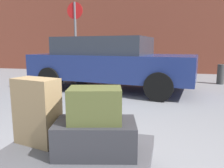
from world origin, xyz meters
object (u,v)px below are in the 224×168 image
object	(u,v)px
parked_car	(110,62)
bollard_kerb_near	(221,74)
luggage_cart	(78,156)
duffel_bag_olive_topmost_pile	(95,105)
suitcase_charcoal_center	(95,137)
suitcase_tan_front_left	(37,111)
no_parking_sign	(75,34)

from	to	relation	value
parked_car	bollard_kerb_near	world-z (taller)	parked_car
luggage_cart	duffel_bag_olive_topmost_pile	bearing A→B (deg)	-14.09
luggage_cart	bollard_kerb_near	distance (m)	6.37
suitcase_charcoal_center	suitcase_tan_front_left	distance (m)	0.58
suitcase_charcoal_center	suitcase_tan_front_left	bearing A→B (deg)	160.63
duffel_bag_olive_topmost_pile	no_parking_sign	distance (m)	5.49
luggage_cart	suitcase_tan_front_left	world-z (taller)	suitcase_tan_front_left
duffel_bag_olive_topmost_pile	parked_car	world-z (taller)	parked_car
luggage_cart	parked_car	xyz separation A→B (m)	(-0.80, 4.26, 0.49)
luggage_cart	no_parking_sign	bearing A→B (deg)	112.93
luggage_cart	parked_car	distance (m)	4.36
luggage_cart	parked_car	size ratio (longest dim) A/B	0.27
suitcase_tan_front_left	bollard_kerb_near	bearing A→B (deg)	77.98
parked_car	suitcase_charcoal_center	bearing A→B (deg)	-77.22
suitcase_charcoal_center	duffel_bag_olive_topmost_pile	distance (m)	0.27
suitcase_charcoal_center	duffel_bag_olive_topmost_pile	size ratio (longest dim) A/B	1.57
parked_car	suitcase_tan_front_left	bearing A→B (deg)	-84.27
duffel_bag_olive_topmost_pile	no_parking_sign	xyz separation A→B (m)	(-2.25, 4.95, 0.80)
duffel_bag_olive_topmost_pile	bollard_kerb_near	bearing A→B (deg)	55.55
suitcase_tan_front_left	no_parking_sign	size ratio (longest dim) A/B	0.23
suitcase_tan_front_left	parked_car	world-z (taller)	parked_car
bollard_kerb_near	duffel_bag_olive_topmost_pile	bearing A→B (deg)	-109.96
no_parking_sign	duffel_bag_olive_topmost_pile	bearing A→B (deg)	-65.58
no_parking_sign	parked_car	bearing A→B (deg)	-26.88
luggage_cart	bollard_kerb_near	world-z (taller)	bollard_kerb_near
luggage_cart	suitcase_charcoal_center	bearing A→B (deg)	-14.09
duffel_bag_olive_topmost_pile	parked_car	bearing A→B (deg)	88.29
duffel_bag_olive_topmost_pile	parked_car	distance (m)	4.41
suitcase_tan_front_left	no_parking_sign	distance (m)	5.25
suitcase_tan_front_left	no_parking_sign	xyz separation A→B (m)	(-1.70, 4.89, 0.90)
no_parking_sign	suitcase_tan_front_left	bearing A→B (deg)	-70.87
bollard_kerb_near	no_parking_sign	xyz separation A→B (m)	(-4.41, -1.02, 1.22)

